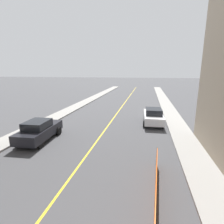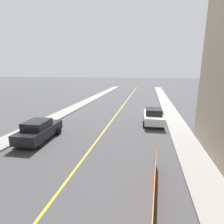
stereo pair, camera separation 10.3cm
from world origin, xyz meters
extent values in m
cube|color=gold|center=(0.00, 35.61, 0.00)|extent=(0.12, 71.23, 0.01)
cube|color=gray|center=(-6.59, 35.61, 0.07)|extent=(1.88, 71.23, 0.13)
cube|color=gray|center=(6.59, 35.61, 0.07)|extent=(1.88, 71.23, 0.13)
cube|color=#EF560C|center=(4.03, 18.77, 0.52)|extent=(0.55, 8.43, 1.05)
cylinder|color=#262626|center=(4.30, 22.99, 0.52)|extent=(0.05, 0.05, 1.05)
cube|color=black|center=(-4.36, 25.00, 0.68)|extent=(2.03, 4.39, 0.72)
cube|color=black|center=(-4.36, 24.78, 1.31)|extent=(1.63, 2.02, 0.55)
cylinder|color=black|center=(-5.22, 26.33, 0.32)|extent=(0.25, 0.65, 0.64)
cylinder|color=black|center=(-3.51, 26.33, 0.32)|extent=(0.25, 0.65, 0.64)
cylinder|color=black|center=(-5.22, 23.66, 0.32)|extent=(0.25, 0.65, 0.64)
cylinder|color=black|center=(-3.51, 23.66, 0.32)|extent=(0.25, 0.65, 0.64)
cube|color=silver|center=(4.31, 31.14, 0.68)|extent=(1.97, 4.37, 0.72)
cube|color=black|center=(4.31, 30.92, 1.31)|extent=(1.61, 2.00, 0.55)
cylinder|color=black|center=(3.46, 32.47, 0.32)|extent=(0.25, 0.65, 0.64)
cylinder|color=black|center=(5.17, 32.47, 0.32)|extent=(0.25, 0.65, 0.64)
cylinder|color=black|center=(3.46, 29.80, 0.32)|extent=(0.25, 0.65, 0.64)
cylinder|color=black|center=(5.17, 29.80, 0.32)|extent=(0.25, 0.65, 0.64)
camera|label=1|loc=(3.59, 13.66, 5.23)|focal=28.00mm
camera|label=2|loc=(3.69, 13.68, 5.23)|focal=28.00mm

